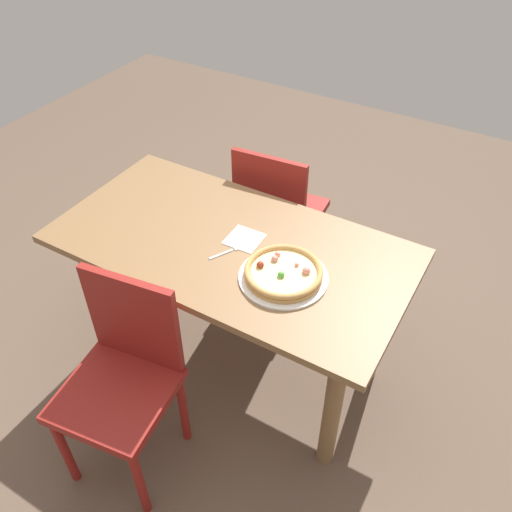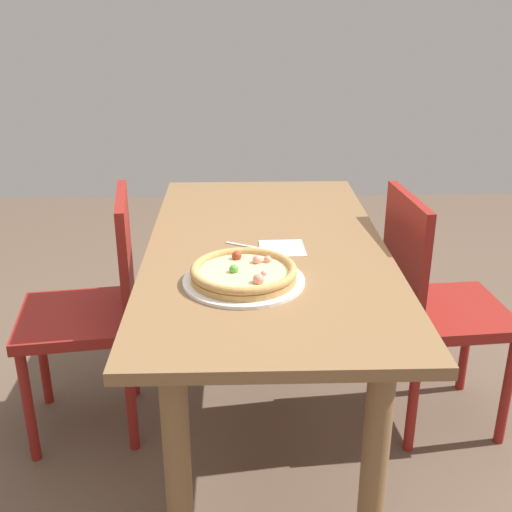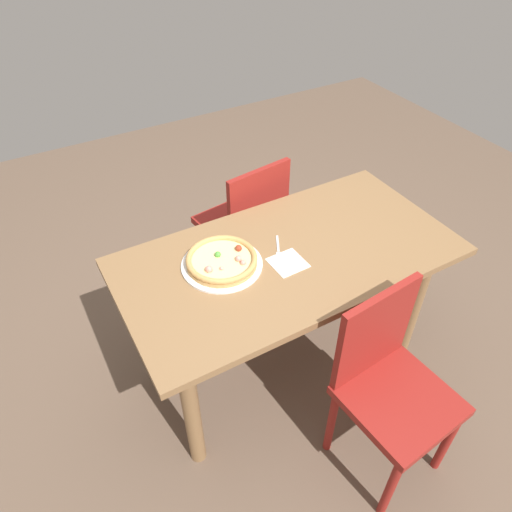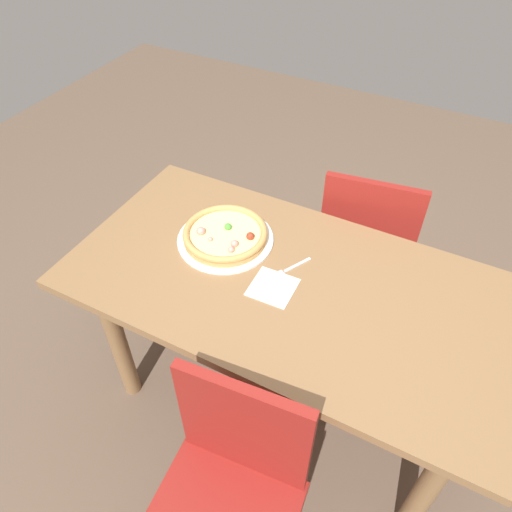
{
  "view_description": "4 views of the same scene",
  "coord_description": "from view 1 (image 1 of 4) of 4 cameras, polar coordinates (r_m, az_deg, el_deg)",
  "views": [
    {
      "loc": [
        0.94,
        -1.4,
        2.16
      ],
      "look_at": [
        0.14,
        -0.04,
        0.78
      ],
      "focal_mm": 37.52,
      "sensor_mm": 36.0,
      "label": 1
    },
    {
      "loc": [
        1.89,
        -0.09,
        1.5
      ],
      "look_at": [
        0.14,
        -0.04,
        0.78
      ],
      "focal_mm": 44.32,
      "sensor_mm": 36.0,
      "label": 2
    },
    {
      "loc": [
        0.89,
        1.28,
        2.1
      ],
      "look_at": [
        0.14,
        -0.04,
        0.78
      ],
      "focal_mm": 33.35,
      "sensor_mm": 36.0,
      "label": 3
    },
    {
      "loc": [
        -0.4,
        1.0,
        1.93
      ],
      "look_at": [
        0.14,
        -0.04,
        0.78
      ],
      "focal_mm": 33.94,
      "sensor_mm": 36.0,
      "label": 4
    }
  ],
  "objects": [
    {
      "name": "napkin",
      "position": [
        2.2,
        -1.24,
        1.83
      ],
      "size": [
        0.14,
        0.14,
        0.0
      ],
      "primitive_type": "cube",
      "rotation": [
        0.0,
        0.0,
        0.03
      ],
      "color": "white",
      "rests_on": "dining_table"
    },
    {
      "name": "fork",
      "position": [
        2.15,
        -2.73,
        0.58
      ],
      "size": [
        0.09,
        0.15,
        0.0
      ],
      "rotation": [
        0.0,
        0.0,
        1.08
      ],
      "color": "silver",
      "rests_on": "dining_table"
    },
    {
      "name": "chair_far",
      "position": [
        2.8,
        2.31,
        4.63
      ],
      "size": [
        0.43,
        0.43,
        0.89
      ],
      "rotation": [
        0.0,
        0.0,
        0.09
      ],
      "color": "maroon",
      "rests_on": "ground"
    },
    {
      "name": "pizza",
      "position": [
        2.01,
        2.95,
        -1.74
      ],
      "size": [
        0.3,
        0.3,
        0.05
      ],
      "color": "tan",
      "rests_on": "plate"
    },
    {
      "name": "dining_table",
      "position": [
        2.27,
        -2.61,
        -0.95
      ],
      "size": [
        1.48,
        0.76,
        0.76
      ],
      "color": "olive",
      "rests_on": "ground"
    },
    {
      "name": "plate",
      "position": [
        2.03,
        2.93,
        -2.28
      ],
      "size": [
        0.34,
        0.34,
        0.01
      ],
      "primitive_type": "cylinder",
      "color": "white",
      "rests_on": "dining_table"
    },
    {
      "name": "chair_near",
      "position": [
        2.13,
        -13.93,
        -12.17
      ],
      "size": [
        0.45,
        0.45,
        0.89
      ],
      "rotation": [
        0.0,
        0.0,
        3.28
      ],
      "color": "maroon",
      "rests_on": "ground"
    },
    {
      "name": "ground_plane",
      "position": [
        2.74,
        -2.21,
        -10.88
      ],
      "size": [
        6.0,
        6.0,
        0.0
      ],
      "primitive_type": "plane",
      "color": "brown"
    }
  ]
}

